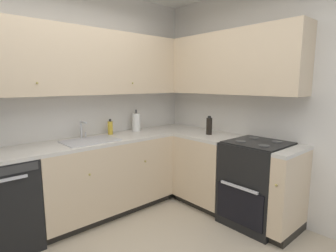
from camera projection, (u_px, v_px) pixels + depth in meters
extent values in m
cube|color=silver|center=(55.00, 103.00, 3.03)|extent=(3.80, 0.05, 2.67)
cube|color=silver|center=(274.00, 103.00, 3.04)|extent=(0.05, 3.35, 2.67)
cube|color=black|center=(0.00, 204.00, 2.49)|extent=(0.60, 0.60, 0.88)
cube|color=#333333|center=(2.00, 172.00, 2.21)|extent=(0.55, 0.01, 0.07)
cube|color=silver|center=(4.00, 180.00, 2.21)|extent=(0.36, 0.02, 0.02)
cube|color=beige|center=(106.00, 173.00, 3.21)|extent=(1.61, 0.60, 0.79)
cube|color=black|center=(107.00, 207.00, 3.30)|extent=(1.61, 0.54, 0.09)
sphere|color=tan|center=(90.00, 175.00, 2.73)|extent=(0.02, 0.02, 0.02)
sphere|color=tan|center=(145.00, 161.00, 3.19)|extent=(0.02, 0.02, 0.02)
cube|color=beige|center=(105.00, 140.00, 3.15)|extent=(2.82, 0.60, 0.03)
cube|color=beige|center=(208.00, 167.00, 3.45)|extent=(0.60, 0.72, 0.79)
cube|color=black|center=(209.00, 199.00, 3.54)|extent=(0.54, 0.72, 0.09)
cube|color=beige|center=(290.00, 192.00, 2.67)|extent=(0.60, 0.15, 0.79)
cube|color=black|center=(288.00, 231.00, 2.76)|extent=(0.54, 0.15, 0.09)
sphere|color=tan|center=(276.00, 185.00, 2.44)|extent=(0.02, 0.02, 0.02)
cube|color=beige|center=(209.00, 136.00, 3.39)|extent=(0.60, 0.72, 0.03)
cube|color=beige|center=(293.00, 151.00, 2.60)|extent=(0.60, 0.15, 0.03)
cube|color=black|center=(256.00, 183.00, 2.97)|extent=(0.64, 0.62, 0.92)
cube|color=black|center=(239.00, 206.00, 2.78)|extent=(0.02, 0.55, 0.39)
cube|color=silver|center=(239.00, 187.00, 2.73)|extent=(0.02, 0.43, 0.02)
cube|color=black|center=(259.00, 142.00, 2.89)|extent=(0.59, 0.60, 0.01)
cube|color=black|center=(273.00, 133.00, 3.08)|extent=(0.03, 0.60, 0.15)
cylinder|color=#4C4C4C|center=(264.00, 146.00, 2.70)|extent=(0.11, 0.11, 0.01)
cylinder|color=#4C4C4C|center=(240.00, 141.00, 2.90)|extent=(0.11, 0.11, 0.01)
cylinder|color=#4C4C4C|center=(277.00, 142.00, 2.88)|extent=(0.11, 0.11, 0.01)
cylinder|color=#4C4C4C|center=(254.00, 138.00, 3.09)|extent=(0.11, 0.11, 0.01)
cube|color=beige|center=(83.00, 62.00, 3.00)|extent=(2.50, 0.32, 0.73)
sphere|color=tan|center=(37.00, 83.00, 2.56)|extent=(0.02, 0.02, 0.02)
sphere|color=tan|center=(133.00, 83.00, 3.27)|extent=(0.02, 0.02, 0.02)
cube|color=beige|center=(222.00, 64.00, 3.29)|extent=(0.32, 2.03, 0.73)
cube|color=#B7B7BC|center=(90.00, 141.00, 2.99)|extent=(0.59, 0.40, 0.01)
cube|color=gray|center=(91.00, 145.00, 3.00)|extent=(0.54, 0.36, 0.09)
cube|color=#99999E|center=(90.00, 144.00, 3.00)|extent=(0.02, 0.35, 0.06)
cylinder|color=silver|center=(81.00, 129.00, 3.15)|extent=(0.02, 0.02, 0.21)
cylinder|color=silver|center=(84.00, 122.00, 3.08)|extent=(0.02, 0.15, 0.02)
cylinder|color=silver|center=(86.00, 135.00, 3.19)|extent=(0.02, 0.02, 0.06)
cylinder|color=gold|center=(110.00, 128.00, 3.38)|extent=(0.06, 0.06, 0.17)
cylinder|color=#262626|center=(110.00, 120.00, 3.36)|extent=(0.03, 0.03, 0.03)
cylinder|color=white|center=(136.00, 122.00, 3.61)|extent=(0.11, 0.11, 0.24)
cylinder|color=#3F3F3F|center=(136.00, 121.00, 3.61)|extent=(0.02, 0.02, 0.30)
cylinder|color=black|center=(209.00, 126.00, 3.37)|extent=(0.07, 0.07, 0.21)
cylinder|color=black|center=(209.00, 117.00, 3.35)|extent=(0.04, 0.04, 0.02)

